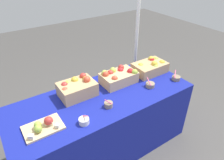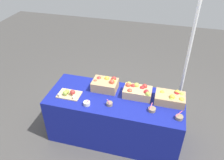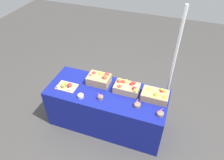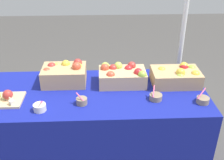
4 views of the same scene
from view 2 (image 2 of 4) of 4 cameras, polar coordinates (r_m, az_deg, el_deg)
The scene contains 11 objects.
ground_plane at distance 3.64m, azimuth 0.71°, elevation -13.56°, with size 10.00×10.00×0.00m, color #474442.
table at distance 3.37m, azimuth 0.76°, elevation -9.37°, with size 1.90×0.76×0.74m, color navy.
apple_crate_left at distance 3.11m, azimuth 14.68°, elevation -4.43°, with size 0.39×0.26×0.16m.
apple_crate_middle at distance 3.13m, azimuth 6.47°, elevation -2.90°, with size 0.38×0.24×0.17m.
apple_crate_right at distance 3.24m, azimuth -1.75°, elevation -1.05°, with size 0.36×0.26×0.19m.
cutting_board_front at distance 3.20m, azimuth -10.82°, elevation -3.45°, with size 0.32×0.22×0.09m.
sample_bowl_near at distance 2.95m, azimuth 10.11°, elevation -7.38°, with size 0.10×0.10×0.10m.
sample_bowl_mid at distance 2.92m, azimuth 16.70°, elevation -9.07°, with size 0.10×0.10×0.10m.
sample_bowl_far at distance 2.99m, azimuth -0.64°, elevation -6.05°, with size 0.08×0.08×0.10m.
sample_bowl_extra at distance 3.01m, azimuth -6.42°, elevation -5.91°, with size 0.09×0.09×0.10m.
tent_pole at distance 3.39m, azimuth 18.07°, elevation 2.66°, with size 0.04×0.04×2.02m, color white.
Camera 2 is at (0.58, -2.35, 2.72)m, focal length 36.03 mm.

